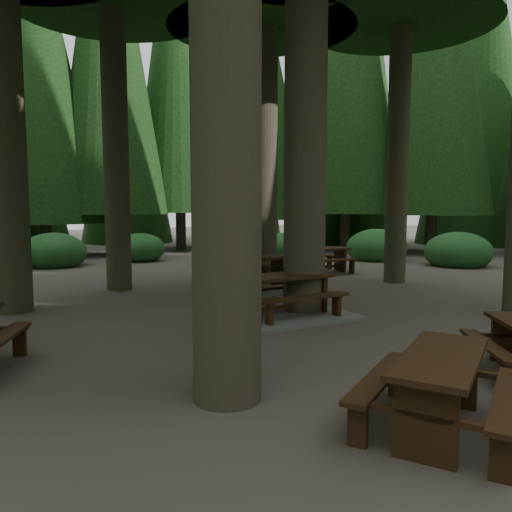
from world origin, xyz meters
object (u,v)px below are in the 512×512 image
picnic_table_c (254,279)px  picnic_table_f (440,380)px  picnic_table_a (286,302)px  picnic_table_d (322,256)px

picnic_table_c → picnic_table_f: (-2.79, -7.66, 0.19)m
picnic_table_a → picnic_table_c: picnic_table_c is taller
picnic_table_d → picnic_table_f: size_ratio=0.91×
picnic_table_a → picnic_table_d: picnic_table_a is taller
picnic_table_a → picnic_table_f: size_ratio=1.16×
picnic_table_d → picnic_table_f: 11.51m
picnic_table_c → picnic_table_f: size_ratio=1.24×
picnic_table_c → picnic_table_f: bearing=-113.6°
picnic_table_c → picnic_table_d: picnic_table_c is taller
picnic_table_a → picnic_table_f: (-1.73, -4.86, 0.21)m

